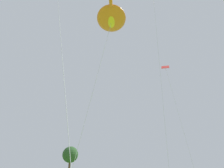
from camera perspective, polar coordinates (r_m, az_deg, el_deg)
The scene contains 4 objects.
big_show_kite at distance 20.67m, azimuth -0.21°, elevation 19.21°, with size 7.22×7.13×16.27m.
small_kite_bird_shape at distance 24.56m, azimuth 12.59°, elevation 21.47°, with size 2.04×2.00×21.20m.
small_kite_streamer_purple at distance 26.01m, azimuth 15.98°, elevation 3.93°, with size 1.74×3.01×14.45m.
tree_pine_center at distance 53.31m, azimuth -12.42°, elevation -20.02°, with size 4.01×4.01×7.22m.
Camera 1 is at (-6.78, 2.30, 1.51)m, focal length 30.45 mm.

